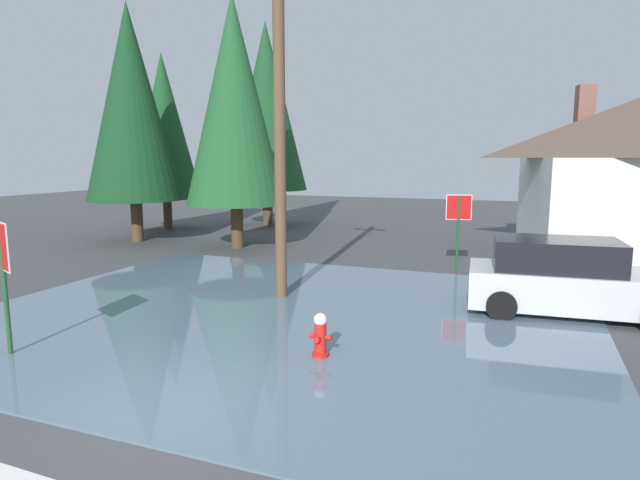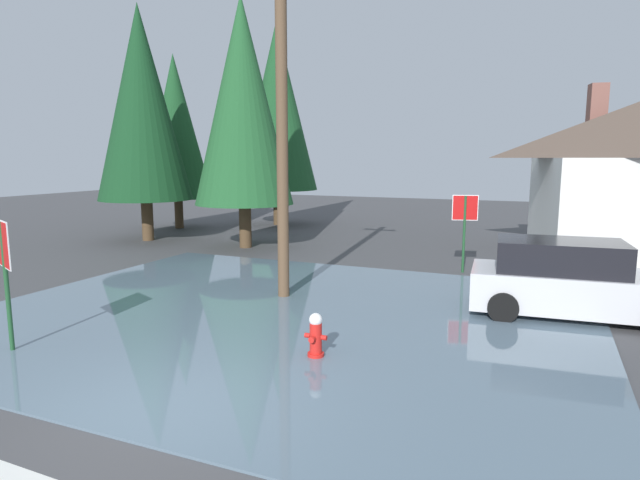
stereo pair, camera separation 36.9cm
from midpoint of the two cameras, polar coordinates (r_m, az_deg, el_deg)
The scene contains 11 objects.
ground_plane at distance 7.95m, azimuth -16.88°, elevation -17.72°, with size 80.00×80.00×0.10m, color #424244.
flood_puddle at distance 11.94m, azimuth -5.23°, elevation -7.94°, with size 13.27×11.04×0.04m, color slate.
stop_sign_near at distance 10.73m, azimuth -31.75°, elevation -1.82°, with size 0.77×0.38×2.38m.
fire_hydrant at distance 9.34m, azimuth -1.12°, elevation -10.27°, with size 0.41×0.35×0.81m.
utility_pole at distance 12.98m, azimuth -5.19°, elevation 12.79°, with size 1.60×0.28×8.37m.
stop_sign_far at distance 16.58m, azimuth 14.00°, elevation 2.43°, with size 0.74×0.21×2.36m.
parked_car at distance 12.92m, azimuth 24.17°, elevation -3.84°, with size 4.46×2.31×1.68m.
pine_tree_tall_left at distance 23.46m, azimuth -20.04°, elevation 13.61°, with size 3.83×3.83×9.58m.
pine_tree_mid_left at distance 20.72m, azimuth -9.70°, elevation 14.41°, with size 3.76×3.76×9.39m.
pine_tree_short_left at distance 27.79m, azimuth -6.17°, elevation 13.94°, with size 4.06×4.06×10.15m.
pine_tree_far_center at distance 27.14m, azimuth -16.76°, elevation 11.53°, with size 3.35×3.35×8.36m.
Camera 1 is at (4.32, -5.62, 3.45)m, focal length 29.87 mm.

